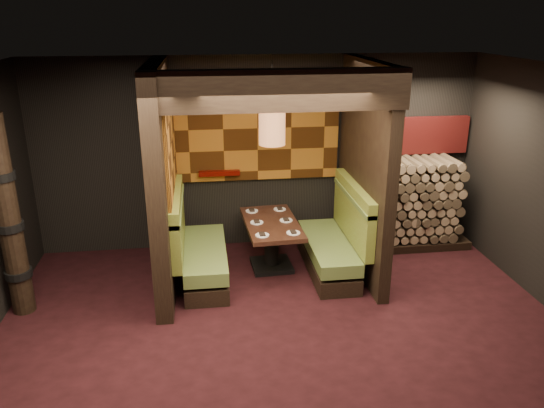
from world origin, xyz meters
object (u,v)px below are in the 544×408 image
(booth_bench_left, at_px, (197,251))
(firewood_stack, at_px, (412,203))
(dining_table, at_px, (272,237))
(totem_column, at_px, (9,219))
(pendant_lamp, at_px, (272,127))
(booth_bench_right, at_px, (336,243))

(booth_bench_left, distance_m, firewood_stack, 3.33)
(dining_table, relative_size, firewood_stack, 0.78)
(booth_bench_left, bearing_deg, totem_column, -165.25)
(dining_table, xyz_separation_m, pendant_lamp, (0.00, -0.05, 1.56))
(firewood_stack, bearing_deg, pendant_lamp, -165.97)
(booth_bench_left, distance_m, dining_table, 1.05)
(booth_bench_right, xyz_separation_m, firewood_stack, (1.35, 0.70, 0.28))
(booth_bench_right, bearing_deg, dining_table, 167.23)
(booth_bench_right, bearing_deg, totem_column, -172.14)
(pendant_lamp, bearing_deg, totem_column, -167.42)
(totem_column, distance_m, firewood_stack, 5.50)
(firewood_stack, bearing_deg, booth_bench_left, -167.83)
(booth_bench_left, xyz_separation_m, booth_bench_right, (1.89, 0.00, 0.00))
(dining_table, bearing_deg, pendant_lamp, -90.00)
(dining_table, relative_size, pendant_lamp, 1.26)
(booth_bench_left, xyz_separation_m, totem_column, (-2.09, -0.55, 0.79))
(totem_column, bearing_deg, firewood_stack, 13.19)
(dining_table, distance_m, pendant_lamp, 1.56)
(totem_column, bearing_deg, dining_table, 13.46)
(booth_bench_right, xyz_separation_m, totem_column, (-3.98, -0.55, 0.79))
(booth_bench_right, distance_m, pendant_lamp, 1.84)
(booth_bench_left, bearing_deg, pendant_lamp, 8.07)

